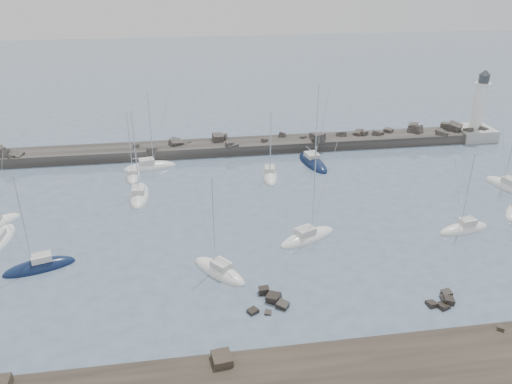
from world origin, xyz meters
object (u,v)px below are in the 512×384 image
Objects in this scene: sailboat_3 at (139,196)px; sailboat_8 at (313,163)px; sailboat_1 at (133,176)px; sailboat_2 at (40,267)px; sailboat_5 at (219,272)px; sailboat_10 at (507,187)px; sailboat_4 at (150,167)px; sailboat_6 at (270,176)px; sailboat_7 at (307,238)px; lighthouse at (476,124)px; sailboat_9 at (464,229)px.

sailboat_8 reaches higher than sailboat_3.
sailboat_2 is at bearing -108.50° from sailboat_1.
sailboat_8 is (19.46, 31.67, 0.01)m from sailboat_5.
sailboat_1 is 61.00m from sailboat_10.
sailboat_4 is 21.28m from sailboat_6.
sailboat_1 is 0.75× the size of sailboat_8.
sailboat_2 is 0.95× the size of sailboat_7.
sailboat_2 is 39.07m from sailboat_6.
sailboat_1 is 0.86× the size of sailboat_7.
lighthouse reaches higher than sailboat_1.
sailboat_7 is at bearing -46.04° from sailboat_1.
sailboat_8 is (40.27, 27.57, -0.00)m from sailboat_2.
sailboat_2 is 0.97× the size of sailboat_10.
sailboat_7 is (1.21, -21.00, -0.01)m from sailboat_6.
sailboat_6 reaches higher than sailboat_9.
sailboat_3 is (10.45, 18.32, -0.01)m from sailboat_2.
sailboat_3 reaches higher than sailboat_9.
sailboat_6 is 0.80× the size of sailboat_8.
lighthouse reaches higher than sailboat_7.
sailboat_7 is at bearing 177.31° from sailboat_9.
sailboat_4 reaches higher than sailboat_5.
sailboat_1 is at bearing 111.09° from sailboat_5.
sailboat_10 is at bearing -16.86° from sailboat_4.
sailboat_8 is at bearing 1.58° from sailboat_1.
sailboat_1 is 52.07m from sailboat_9.
lighthouse is 65.11m from sailboat_4.
sailboat_1 is at bearing 166.82° from sailboat_10.
lighthouse reaches higher than sailboat_3.
sailboat_7 is (12.02, 6.02, -0.00)m from sailboat_5.
lighthouse is 84.61m from sailboat_2.
lighthouse is at bearing 25.55° from sailboat_2.
sailboat_5 is (11.88, -30.81, 0.01)m from sailboat_1.
sailboat_5 is 0.95× the size of sailboat_10.
sailboat_7 reaches higher than sailboat_2.
sailboat_4 is 1.07× the size of sailboat_10.
sailboat_5 is at bearing -143.83° from lighthouse.
sailboat_3 is at bearing 114.82° from sailboat_5.
sailboat_8 reaches higher than sailboat_6.
sailboat_3 is 47.05m from sailboat_9.
sailboat_8 reaches higher than sailboat_10.
sailboat_7 is 21.36m from sailboat_9.
sailboat_5 is 0.93× the size of sailboat_7.
sailboat_5 is (-55.47, -40.56, -2.95)m from lighthouse.
sailboat_9 is (33.36, 5.02, 0.01)m from sailboat_5.
sailboat_6 is 0.94× the size of sailboat_10.
sailboat_5 is 0.81× the size of sailboat_8.
sailboat_3 is 27.74m from sailboat_7.
sailboat_5 reaches higher than sailboat_6.
sailboat_3 is 21.68m from sailboat_6.
sailboat_5 is (20.82, -4.10, -0.01)m from sailboat_2.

